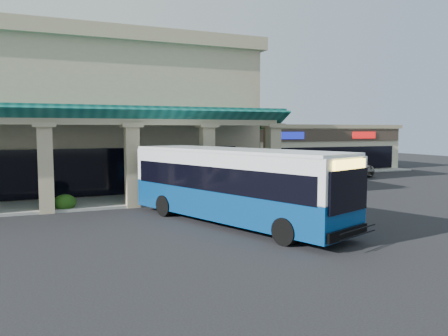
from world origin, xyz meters
name	(u,v)px	position (x,y,z in m)	size (l,w,h in m)	color
ground	(216,220)	(0.00, 0.00, 0.00)	(110.00, 110.00, 0.00)	black
main_building	(35,112)	(-8.00, 16.00, 5.67)	(30.80, 14.80, 11.35)	tan
arcade	(35,157)	(-8.00, 6.80, 2.85)	(30.00, 6.20, 5.70)	#0D504A
strip_mall	(285,147)	(18.00, 24.00, 2.45)	(22.50, 12.50, 4.90)	beige
palm_0	(265,143)	(8.50, 11.00, 3.30)	(2.40, 2.40, 6.60)	#165319
palm_1	(259,147)	(9.50, 14.00, 2.90)	(2.40, 2.40, 5.80)	#165319
broadleaf_tree	(216,151)	(7.50, 19.00, 2.41)	(2.60, 2.60, 4.81)	#1D430F
transit_bus	(233,187)	(0.47, -1.00, 1.74)	(2.90, 12.46, 3.48)	navy
pedestrian	(298,194)	(4.84, 0.33, 0.97)	(0.71, 0.46, 1.93)	slate
car_silver	(269,171)	(10.19, 13.34, 0.82)	(1.95, 4.83, 1.65)	#373B42
car_white	(312,170)	(14.28, 13.07, 0.81)	(1.72, 4.94, 1.63)	white
car_gray	(351,167)	(19.79, 14.52, 0.79)	(2.63, 5.70, 1.59)	#68625D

